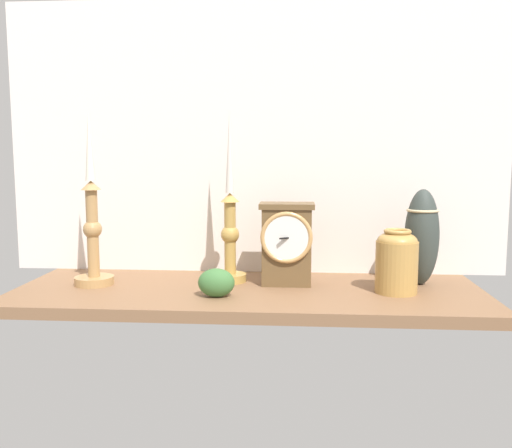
% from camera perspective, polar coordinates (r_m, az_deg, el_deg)
% --- Properties ---
extents(ground_plane, '(1.00, 0.36, 0.02)m').
position_cam_1_polar(ground_plane, '(1.19, -0.81, -7.27)').
color(ground_plane, brown).
extents(back_wall, '(1.20, 0.02, 0.65)m').
position_cam_1_polar(back_wall, '(1.34, -0.13, 8.88)').
color(back_wall, silver).
rests_on(back_wall, ground_plane).
extents(mantel_clock, '(0.12, 0.09, 0.18)m').
position_cam_1_polar(mantel_clock, '(1.21, 3.20, -1.94)').
color(mantel_clock, brown).
rests_on(mantel_clock, ground_plane).
extents(candlestick_tall_left, '(0.07, 0.07, 0.38)m').
position_cam_1_polar(candlestick_tall_left, '(1.23, -2.71, -0.42)').
color(candlestick_tall_left, '#B58E44').
rests_on(candlestick_tall_left, ground_plane).
extents(candlestick_tall_center, '(0.09, 0.09, 0.38)m').
position_cam_1_polar(candlestick_tall_center, '(1.25, -16.60, -0.53)').
color(candlestick_tall_center, '#AB824E').
rests_on(candlestick_tall_center, ground_plane).
extents(brass_vase_jar, '(0.09, 0.09, 0.13)m').
position_cam_1_polar(brass_vase_jar, '(1.18, 14.38, -3.61)').
color(brass_vase_jar, '#B18643').
rests_on(brass_vase_jar, ground_plane).
extents(tall_ceramic_vase, '(0.07, 0.07, 0.21)m').
position_cam_1_polar(tall_ceramic_vase, '(1.26, 16.81, -1.25)').
color(tall_ceramic_vase, '#323A36').
rests_on(tall_ceramic_vase, ground_plane).
extents(ivy_sprig, '(0.07, 0.05, 0.06)m').
position_cam_1_polar(ivy_sprig, '(1.12, -4.13, -6.09)').
color(ivy_sprig, '#3C6C36').
rests_on(ivy_sprig, ground_plane).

